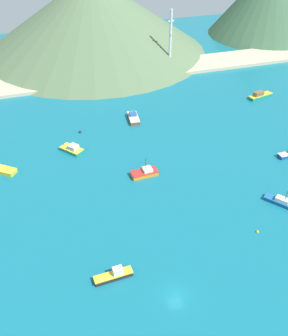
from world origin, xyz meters
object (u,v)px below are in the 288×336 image
at_px(fishing_boat_5, 260,95).
at_px(buoy_1, 80,132).
at_px(fishing_boat_6, 145,173).
at_px(buoy_2, 257,232).
at_px(fishing_boat_8, 72,149).
at_px(radio_tower, 170,41).
at_px(fishing_boat_4, 114,275).
at_px(fishing_boat_3, 133,118).
at_px(fishing_boat_2, 286,204).

distance_m(fishing_boat_5, buoy_1, 64.98).
xyz_separation_m(fishing_boat_6, buoy_2, (17.34, -26.91, -0.65)).
bearing_deg(fishing_boat_5, fishing_boat_8, -168.39).
height_order(buoy_2, radio_tower, radio_tower).
distance_m(fishing_boat_8, radio_tower, 66.76).
bearing_deg(fishing_boat_4, buoy_2, 4.22).
bearing_deg(fishing_boat_6, fishing_boat_8, 134.42).
height_order(fishing_boat_3, radio_tower, radio_tower).
bearing_deg(fishing_boat_4, fishing_boat_3, 70.46).
bearing_deg(fishing_boat_8, fishing_boat_3, 29.35).
bearing_deg(fishing_boat_4, buoy_1, 86.98).
xyz_separation_m(fishing_boat_3, fishing_boat_5, (47.13, 1.99, 0.07)).
height_order(fishing_boat_4, fishing_boat_6, fishing_boat_6).
xyz_separation_m(fishing_boat_4, radio_tower, (45.57, 92.48, 11.40)).
bearing_deg(radio_tower, buoy_2, -98.13).
distance_m(fishing_boat_2, fishing_boat_3, 55.14).
bearing_deg(fishing_boat_4, radio_tower, 63.77).
relative_size(fishing_boat_6, fishing_boat_8, 0.99).
distance_m(fishing_boat_3, buoy_2, 56.98).
height_order(fishing_boat_3, fishing_boat_8, fishing_boat_8).
bearing_deg(fishing_boat_6, radio_tower, 64.44).
relative_size(fishing_boat_8, radio_tower, 0.30).
distance_m(fishing_boat_3, fishing_boat_6, 29.25).
bearing_deg(fishing_boat_6, buoy_1, 115.33).
bearing_deg(fishing_boat_2, fishing_boat_8, 139.54).
xyz_separation_m(fishing_boat_3, buoy_1, (-17.69, -2.50, -0.65)).
height_order(fishing_boat_5, fishing_boat_6, fishing_boat_6).
height_order(fishing_boat_4, fishing_boat_8, fishing_boat_4).
bearing_deg(fishing_boat_5, fishing_boat_2, -114.86).
relative_size(fishing_boat_4, fishing_boat_8, 1.07).
xyz_separation_m(fishing_boat_4, fishing_boat_5, (67.75, 60.09, 0.09)).
bearing_deg(fishing_boat_8, fishing_boat_6, -45.58).
distance_m(fishing_boat_4, radio_tower, 103.73).
bearing_deg(fishing_boat_6, fishing_boat_2, -37.10).
xyz_separation_m(fishing_boat_4, buoy_1, (2.93, 55.60, -0.64)).
bearing_deg(buoy_2, fishing_boat_3, 102.25).
bearing_deg(fishing_boat_8, fishing_boat_5, 11.61).
bearing_deg(fishing_boat_5, buoy_2, -121.28).
bearing_deg(fishing_boat_4, fishing_boat_5, 41.57).
distance_m(fishing_boat_4, fishing_boat_8, 45.98).
bearing_deg(buoy_2, fishing_boat_8, 127.69).
relative_size(fishing_boat_6, radio_tower, 0.30).
bearing_deg(radio_tower, fishing_boat_3, -125.96).
bearing_deg(fishing_boat_4, fishing_boat_8, 91.17).
bearing_deg(fishing_boat_2, buoy_1, 130.50).
xyz_separation_m(fishing_boat_5, buoy_2, (-35.04, -57.67, -0.76)).
relative_size(fishing_boat_2, buoy_2, 15.44).
height_order(fishing_boat_6, fishing_boat_8, fishing_boat_6).
xyz_separation_m(fishing_boat_5, radio_tower, (-22.18, 32.39, 11.31)).
bearing_deg(fishing_boat_5, fishing_boat_4, -138.43).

